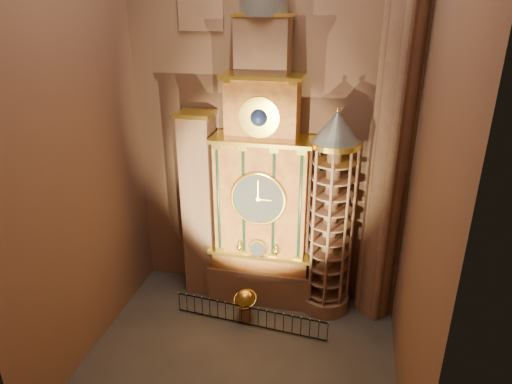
% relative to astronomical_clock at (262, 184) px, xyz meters
% --- Properties ---
extents(floor, '(14.00, 14.00, 0.00)m').
position_rel_astronomical_clock_xyz_m(floor, '(0.00, -4.96, -6.68)').
color(floor, '#383330').
rests_on(floor, ground).
extents(wall_back, '(22.00, 0.00, 22.00)m').
position_rel_astronomical_clock_xyz_m(wall_back, '(0.00, 1.04, 4.32)').
color(wall_back, brown).
rests_on(wall_back, floor).
extents(wall_left, '(0.00, 22.00, 22.00)m').
position_rel_astronomical_clock_xyz_m(wall_left, '(-7.00, -4.96, 4.32)').
color(wall_left, brown).
rests_on(wall_left, floor).
extents(wall_right, '(0.00, 22.00, 22.00)m').
position_rel_astronomical_clock_xyz_m(wall_right, '(7.00, -4.96, 4.32)').
color(wall_right, brown).
rests_on(wall_right, floor).
extents(astronomical_clock, '(5.60, 2.41, 16.70)m').
position_rel_astronomical_clock_xyz_m(astronomical_clock, '(0.00, 0.00, 0.00)').
color(astronomical_clock, '#8C634C').
rests_on(astronomical_clock, floor).
extents(portrait_tower, '(1.80, 1.60, 10.20)m').
position_rel_astronomical_clock_xyz_m(portrait_tower, '(-3.40, 0.02, -1.53)').
color(portrait_tower, '#8C634C').
rests_on(portrait_tower, floor).
extents(stair_turret, '(2.50, 2.50, 10.80)m').
position_rel_astronomical_clock_xyz_m(stair_turret, '(3.50, -0.26, -1.41)').
color(stair_turret, '#8C634C').
rests_on(stair_turret, floor).
extents(gothic_pier, '(2.04, 2.04, 22.00)m').
position_rel_astronomical_clock_xyz_m(gothic_pier, '(6.10, 0.04, 4.32)').
color(gothic_pier, '#8C634C').
rests_on(gothic_pier, floor).
extents(celestial_globe, '(1.50, 1.46, 1.75)m').
position_rel_astronomical_clock_xyz_m(celestial_globe, '(-0.40, -2.26, -5.63)').
color(celestial_globe, '#8C634C').
rests_on(celestial_globe, floor).
extents(iron_railing, '(7.81, 0.80, 1.09)m').
position_rel_astronomical_clock_xyz_m(iron_railing, '(-0.05, -2.73, -6.08)').
color(iron_railing, black).
rests_on(iron_railing, floor).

